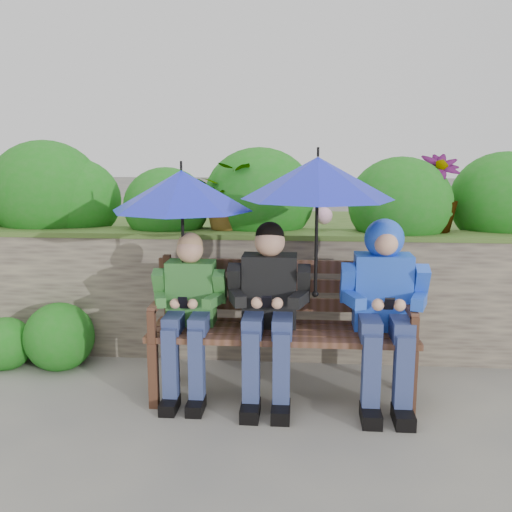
# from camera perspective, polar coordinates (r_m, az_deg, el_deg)

# --- Properties ---
(ground) EXTENTS (60.00, 60.00, 0.00)m
(ground) POSITION_cam_1_polar(r_m,az_deg,el_deg) (4.16, -0.11, -13.23)
(ground) COLOR #5E5E5E
(ground) RESTS_ON ground
(garden_backdrop) EXTENTS (8.09, 2.87, 1.90)m
(garden_backdrop) POSITION_cam_1_polar(r_m,az_deg,el_deg) (5.46, 1.01, 0.00)
(garden_backdrop) COLOR brown
(garden_backdrop) RESTS_ON ground
(park_bench) EXTENTS (1.78, 0.52, 0.94)m
(park_bench) POSITION_cam_1_polar(r_m,az_deg,el_deg) (3.94, 2.64, -6.32)
(park_bench) COLOR #482A1C
(park_bench) RESTS_ON ground
(boy_left) EXTENTS (0.49, 0.57, 1.13)m
(boy_left) POSITION_cam_1_polar(r_m,az_deg,el_deg) (3.90, -6.74, -4.99)
(boy_left) COLOR #318336
(boy_left) RESTS_ON ground
(boy_middle) EXTENTS (0.55, 0.64, 1.21)m
(boy_middle) POSITION_cam_1_polar(r_m,az_deg,el_deg) (3.82, 1.28, -4.76)
(boy_middle) COLOR black
(boy_middle) RESTS_ON ground
(boy_right) EXTENTS (0.57, 0.69, 1.23)m
(boy_right) POSITION_cam_1_polar(r_m,az_deg,el_deg) (3.85, 12.69, -4.02)
(boy_right) COLOR blue
(boy_right) RESTS_ON ground
(umbrella_left) EXTENTS (0.95, 0.95, 0.90)m
(umbrella_left) POSITION_cam_1_polar(r_m,az_deg,el_deg) (3.84, -7.44, 6.50)
(umbrella_left) COLOR #1824CC
(umbrella_left) RESTS_ON ground
(umbrella_right) EXTENTS (0.99, 0.99, 0.97)m
(umbrella_right) POSITION_cam_1_polar(r_m,az_deg,el_deg) (3.66, 6.17, 7.73)
(umbrella_right) COLOR #1824CC
(umbrella_right) RESTS_ON ground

